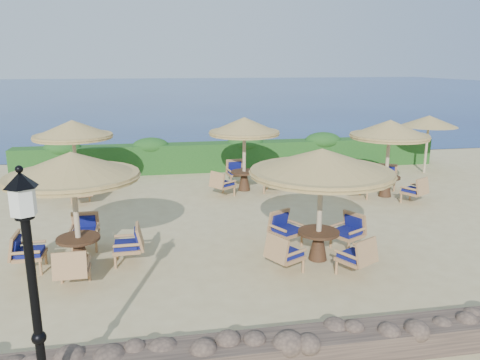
{
  "coord_description": "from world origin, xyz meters",
  "views": [
    {
      "loc": [
        -3.26,
        -12.29,
        4.51
      ],
      "look_at": [
        -0.99,
        0.24,
        1.3
      ],
      "focal_mm": 35.0,
      "sensor_mm": 36.0,
      "label": 1
    }
  ],
  "objects_px": {
    "cafe_set_3": "(244,140)",
    "cafe_set_4": "(389,143)",
    "extra_parasol": "(429,121)",
    "lamp_post": "(36,312)",
    "cafe_set_0": "(74,188)",
    "cafe_set_1": "(321,180)",
    "cafe_set_2": "(74,143)"
  },
  "relations": [
    {
      "from": "cafe_set_0",
      "to": "cafe_set_3",
      "type": "distance_m",
      "value": 7.57
    },
    {
      "from": "extra_parasol",
      "to": "cafe_set_4",
      "type": "xyz_separation_m",
      "value": [
        -3.34,
        -3.05,
        -0.29
      ]
    },
    {
      "from": "lamp_post",
      "to": "cafe_set_1",
      "type": "relative_size",
      "value": 1.01
    },
    {
      "from": "extra_parasol",
      "to": "cafe_set_1",
      "type": "height_order",
      "value": "cafe_set_1"
    },
    {
      "from": "cafe_set_0",
      "to": "cafe_set_4",
      "type": "height_order",
      "value": "same"
    },
    {
      "from": "cafe_set_2",
      "to": "cafe_set_4",
      "type": "bearing_deg",
      "value": -10.0
    },
    {
      "from": "cafe_set_1",
      "to": "cafe_set_4",
      "type": "relative_size",
      "value": 1.18
    },
    {
      "from": "cafe_set_2",
      "to": "cafe_set_3",
      "type": "height_order",
      "value": "same"
    },
    {
      "from": "cafe_set_1",
      "to": "cafe_set_2",
      "type": "relative_size",
      "value": 1.19
    },
    {
      "from": "cafe_set_2",
      "to": "extra_parasol",
      "type": "bearing_deg",
      "value": 4.97
    },
    {
      "from": "cafe_set_1",
      "to": "cafe_set_4",
      "type": "xyz_separation_m",
      "value": [
        4.1,
        4.71,
        -0.05
      ]
    },
    {
      "from": "cafe_set_0",
      "to": "lamp_post",
      "type": "bearing_deg",
      "value": -86.68
    },
    {
      "from": "lamp_post",
      "to": "cafe_set_3",
      "type": "height_order",
      "value": "lamp_post"
    },
    {
      "from": "extra_parasol",
      "to": "cafe_set_0",
      "type": "relative_size",
      "value": 0.83
    },
    {
      "from": "cafe_set_1",
      "to": "cafe_set_0",
      "type": "bearing_deg",
      "value": 173.88
    },
    {
      "from": "lamp_post",
      "to": "extra_parasol",
      "type": "relative_size",
      "value": 1.38
    },
    {
      "from": "extra_parasol",
      "to": "cafe_set_3",
      "type": "relative_size",
      "value": 0.87
    },
    {
      "from": "lamp_post",
      "to": "cafe_set_4",
      "type": "height_order",
      "value": "lamp_post"
    },
    {
      "from": "cafe_set_2",
      "to": "cafe_set_1",
      "type": "bearing_deg",
      "value": -45.83
    },
    {
      "from": "cafe_set_0",
      "to": "cafe_set_3",
      "type": "bearing_deg",
      "value": 49.76
    },
    {
      "from": "extra_parasol",
      "to": "cafe_set_2",
      "type": "height_order",
      "value": "cafe_set_2"
    },
    {
      "from": "extra_parasol",
      "to": "cafe_set_2",
      "type": "distance_m",
      "value": 13.86
    },
    {
      "from": "lamp_post",
      "to": "cafe_set_0",
      "type": "bearing_deg",
      "value": 93.32
    },
    {
      "from": "extra_parasol",
      "to": "cafe_set_2",
      "type": "xyz_separation_m",
      "value": [
        -13.8,
        -1.2,
        -0.3
      ]
    },
    {
      "from": "extra_parasol",
      "to": "cafe_set_1",
      "type": "relative_size",
      "value": 0.73
    },
    {
      "from": "cafe_set_0",
      "to": "cafe_set_1",
      "type": "distance_m",
      "value": 5.48
    },
    {
      "from": "lamp_post",
      "to": "cafe_set_1",
      "type": "bearing_deg",
      "value": 39.45
    },
    {
      "from": "cafe_set_3",
      "to": "cafe_set_4",
      "type": "distance_m",
      "value": 4.94
    },
    {
      "from": "cafe_set_2",
      "to": "cafe_set_0",
      "type": "bearing_deg",
      "value": -81.24
    },
    {
      "from": "cafe_set_4",
      "to": "cafe_set_0",
      "type": "bearing_deg",
      "value": -156.64
    },
    {
      "from": "cafe_set_4",
      "to": "lamp_post",
      "type": "bearing_deg",
      "value": -135.97
    },
    {
      "from": "extra_parasol",
      "to": "cafe_set_3",
      "type": "bearing_deg",
      "value": -170.12
    }
  ]
}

